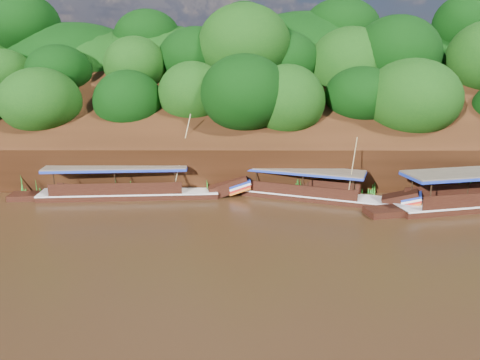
{
  "coord_description": "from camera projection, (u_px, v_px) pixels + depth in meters",
  "views": [
    {
      "loc": [
        -3.32,
        -24.79,
        10.38
      ],
      "look_at": [
        -3.42,
        7.0,
        1.81
      ],
      "focal_mm": 35.0,
      "sensor_mm": 36.0,
      "label": 1
    }
  ],
  "objects": [
    {
      "name": "ground",
      "position": [
        300.0,
        243.0,
        26.63
      ],
      "size": [
        160.0,
        160.0,
        0.0
      ],
      "primitive_type": "plane",
      "color": "black",
      "rests_on": "ground"
    },
    {
      "name": "reeds",
      "position": [
        251.0,
        183.0,
        35.58
      ],
      "size": [
        48.93,
        2.29,
        2.2
      ],
      "color": "#20731C",
      "rests_on": "ground"
    },
    {
      "name": "boat_2",
      "position": [
        140.0,
        190.0,
        35.08
      ],
      "size": [
        15.77,
        3.27,
        6.57
      ],
      "rotation": [
        0.0,
        0.0,
        0.07
      ],
      "color": "black",
      "rests_on": "ground"
    },
    {
      "name": "boat_1",
      "position": [
        323.0,
        193.0,
        34.32
      ],
      "size": [
        12.68,
        6.03,
        5.37
      ],
      "rotation": [
        0.0,
        0.0,
        -0.35
      ],
      "color": "black",
      "rests_on": "ground"
    },
    {
      "name": "riverbank",
      "position": [
        274.0,
        140.0,
        48.08
      ],
      "size": [
        120.0,
        30.06,
        19.4
      ],
      "color": "black",
      "rests_on": "ground"
    }
  ]
}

